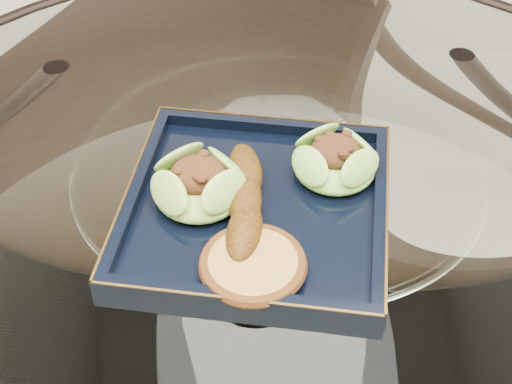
{
  "coord_description": "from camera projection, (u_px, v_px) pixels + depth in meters",
  "views": [
    {
      "loc": [
        -0.05,
        -0.56,
        1.3
      ],
      "look_at": [
        -0.02,
        -0.03,
        0.8
      ],
      "focal_mm": 50.0,
      "sensor_mm": 36.0,
      "label": 1
    }
  ],
  "objects": [
    {
      "name": "crumb_patty",
      "position": [
        253.0,
        266.0,
        0.67
      ],
      "size": [
        0.12,
        0.12,
        0.02
      ],
      "primitive_type": "cylinder",
      "rotation": [
        0.0,
        0.0,
        0.36
      ],
      "color": "#AF853A",
      "rests_on": "navy_plate"
    },
    {
      "name": "dining_chair",
      "position": [
        228.0,
        90.0,
        1.29
      ],
      "size": [
        0.57,
        0.57,
        0.99
      ],
      "rotation": [
        0.0,
        0.0,
        -0.44
      ],
      "color": "black",
      "rests_on": "ground"
    },
    {
      "name": "roasted_plantain",
      "position": [
        245.0,
        200.0,
        0.73
      ],
      "size": [
        0.04,
        0.17,
        0.03
      ],
      "primitive_type": "ellipsoid",
      "rotation": [
        0.0,
        0.0,
        1.51
      ],
      "color": "#673A0A",
      "rests_on": "navy_plate"
    },
    {
      "name": "navy_plate",
      "position": [
        256.0,
        213.0,
        0.75
      ],
      "size": [
        0.32,
        0.32,
        0.02
      ],
      "primitive_type": "cube",
      "rotation": [
        0.0,
        0.0,
        -0.2
      ],
      "color": "black",
      "rests_on": "dining_table"
    },
    {
      "name": "lettuce_wrap_left",
      "position": [
        199.0,
        186.0,
        0.74
      ],
      "size": [
        0.12,
        0.12,
        0.03
      ],
      "primitive_type": "ellipsoid",
      "rotation": [
        0.0,
        0.0,
        0.25
      ],
      "color": "#5F942B",
      "rests_on": "navy_plate"
    },
    {
      "name": "dining_table",
      "position": [
        274.0,
        293.0,
        0.89
      ],
      "size": [
        1.13,
        1.13,
        0.77
      ],
      "color": "white",
      "rests_on": "ground"
    },
    {
      "name": "lettuce_wrap_right",
      "position": [
        335.0,
        162.0,
        0.77
      ],
      "size": [
        0.1,
        0.1,
        0.03
      ],
      "primitive_type": "ellipsoid",
      "rotation": [
        0.0,
        0.0,
        0.16
      ],
      "color": "#66AE32",
      "rests_on": "navy_plate"
    }
  ]
}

